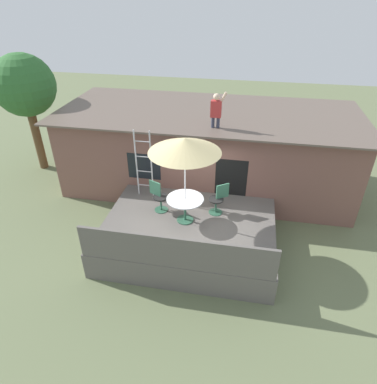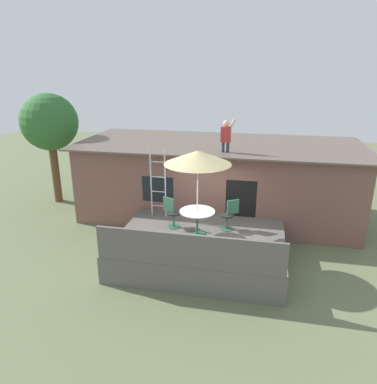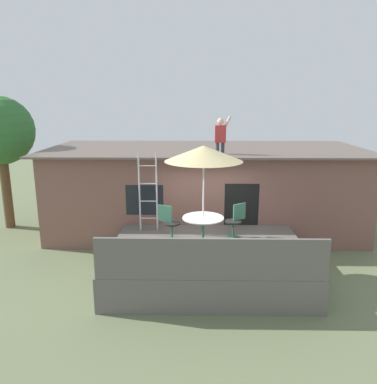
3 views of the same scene
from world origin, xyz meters
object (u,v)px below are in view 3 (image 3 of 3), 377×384
patio_table (203,223)px  person_figure (221,133)px  patio_umbrella (204,154)px  patio_chair_right (235,221)px  step_ladder (148,192)px  patio_chair_left (169,223)px  backyard_tree (0,132)px

patio_table → person_figure: person_figure is taller
patio_umbrella → person_figure: size_ratio=2.29×
patio_table → patio_umbrella: (0.00, 0.00, 1.76)m
person_figure → patio_chair_right: 2.72m
step_ladder → patio_chair_right: bearing=-12.9°
patio_chair_left → backyard_tree: backyard_tree is taller
patio_umbrella → patio_chair_left: (-0.87, 0.40, -1.89)m
patio_table → patio_umbrella: size_ratio=0.41×
patio_table → patio_chair_right: patio_chair_right is taller
step_ladder → backyard_tree: backyard_tree is taller
patio_table → person_figure: 3.04m
patio_umbrella → backyard_tree: size_ratio=0.56×
patio_umbrella → patio_chair_right: patio_umbrella is taller
patio_table → person_figure: bearing=76.0°
step_ladder → patio_chair_left: bearing=-49.0°
patio_table → backyard_tree: backyard_tree is taller
patio_chair_left → patio_chair_right: same height
step_ladder → patio_chair_right: 2.53m
patio_umbrella → patio_chair_left: size_ratio=2.76×
step_ladder → backyard_tree: (-5.27, 2.51, 1.45)m
step_ladder → person_figure: size_ratio=1.98×
person_figure → step_ladder: bearing=-153.3°
patio_chair_left → patio_chair_right: 1.76m
patio_table → person_figure: (0.54, 2.16, 2.06)m
step_ladder → backyard_tree: bearing=154.5°
step_ladder → patio_umbrella: bearing=-36.9°
patio_table → person_figure: size_ratio=0.94×
patio_table → patio_chair_left: bearing=155.4°
step_ladder → backyard_tree: 6.02m
patio_chair_left → patio_chair_right: size_ratio=1.00×
step_ladder → patio_chair_left: step_ladder is taller
patio_umbrella → patio_chair_right: (0.87, 0.59, -1.89)m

